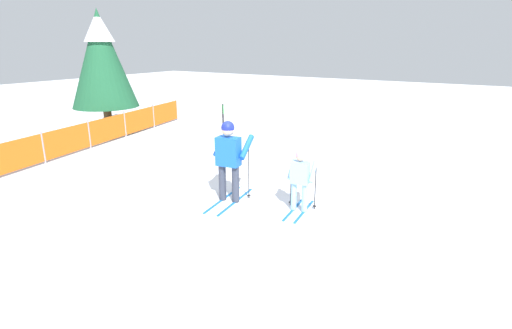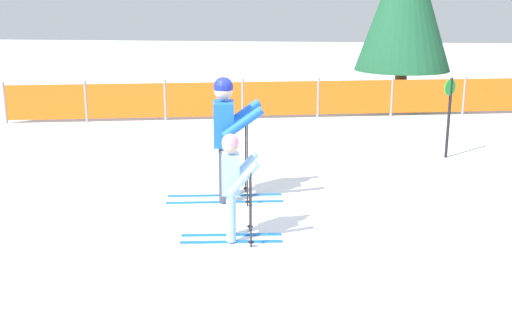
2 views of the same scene
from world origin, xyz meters
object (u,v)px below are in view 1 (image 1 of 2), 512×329
Objects in this scene: trail_marker at (223,121)px; safety_fence at (68,140)px; skier_adult at (229,154)px; conifer_far at (101,57)px; skier_child at (300,175)px.

safety_fence is at bearing 132.87° from trail_marker.
conifer_far is (3.25, 7.92, 1.68)m from skier_adult.
skier_adult is at bearing -112.27° from conifer_far.
conifer_far is (2.90, 1.85, 2.24)m from safety_fence.
safety_fence is at bearing 81.84° from skier_child.
conifer_far is at bearing 32.62° from safety_fence.
conifer_far reaches higher than skier_adult.
trail_marker is (3.11, -3.35, 0.40)m from safety_fence.
conifer_far is (2.96, 9.40, 1.96)m from skier_child.
skier_child is 0.90× the size of trail_marker.
skier_adult is 1.22× the size of trail_marker.
skier_adult is 4.41m from trail_marker.
safety_fence is at bearing -147.38° from conifer_far.
trail_marker reaches higher than safety_fence.
trail_marker is at bearing 29.31° from skier_adult.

